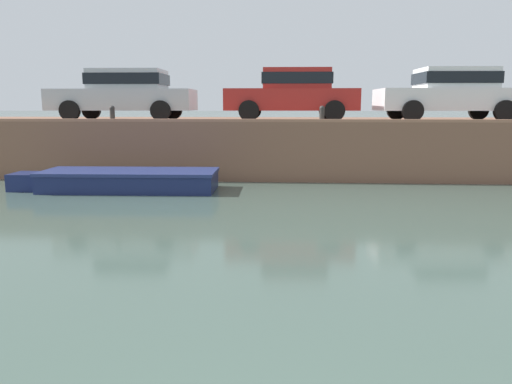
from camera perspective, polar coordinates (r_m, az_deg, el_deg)
ground_plane at (r=7.72m, az=3.25°, el=-6.07°), size 400.00×400.00×0.00m
far_quay_wall at (r=16.85m, az=3.59°, el=5.47°), size 60.00×6.00×1.67m
far_wall_coping at (r=13.93m, az=3.58°, el=8.16°), size 60.00×0.24×0.08m
boat_moored_west_navy at (r=13.03m, az=-15.09°, el=1.30°), size 5.22×1.66×0.51m
car_leftmost_silver at (r=16.32m, az=-14.71°, el=10.94°), size 4.44×2.02×1.54m
car_left_inner_red at (r=15.50m, az=4.24°, el=11.30°), size 4.02×2.03×1.54m
car_centre_white at (r=16.23m, az=21.37°, el=10.60°), size 4.24×2.09×1.54m
mooring_bollard_west at (r=14.93m, az=-16.11°, el=8.67°), size 0.15×0.15×0.45m
mooring_bollard_mid at (r=14.08m, az=7.55°, el=8.92°), size 0.15×0.15×0.45m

